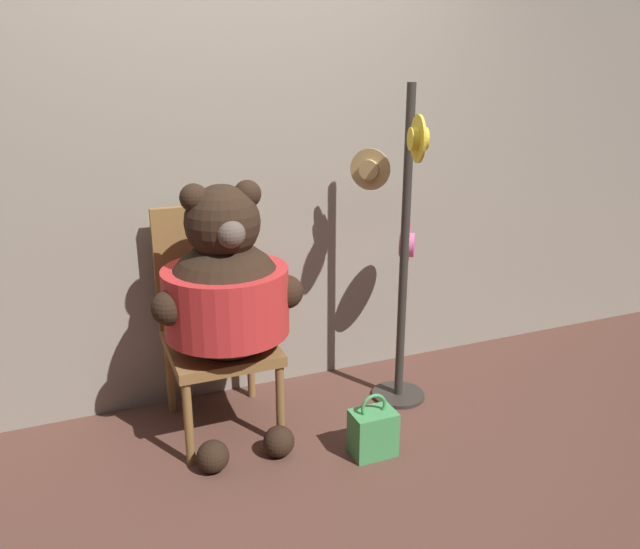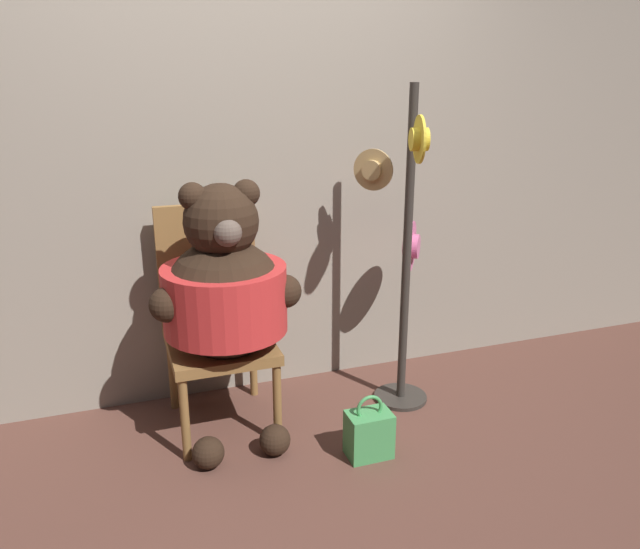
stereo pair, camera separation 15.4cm
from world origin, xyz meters
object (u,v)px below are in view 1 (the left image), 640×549
object	(u,v)px
chair	(214,318)
handbag_on_ground	(373,432)
hat_display_rack	(402,252)
teddy_bear	(226,293)

from	to	relation	value
chair	handbag_on_ground	world-z (taller)	chair
chair	hat_display_rack	bearing A→B (deg)	-8.63
teddy_bear	hat_display_rack	size ratio (longest dim) A/B	0.76
chair	hat_display_rack	world-z (taller)	hat_display_rack
handbag_on_ground	hat_display_rack	bearing A→B (deg)	50.28
teddy_bear	handbag_on_ground	world-z (taller)	teddy_bear
hat_display_rack	handbag_on_ground	distance (m)	0.90
chair	hat_display_rack	distance (m)	0.99
chair	hat_display_rack	size ratio (longest dim) A/B	0.65
teddy_bear	chair	bearing A→B (deg)	96.32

